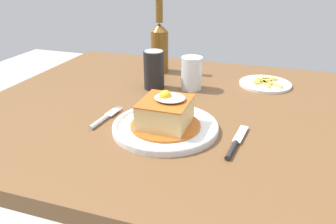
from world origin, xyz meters
The scene contains 9 objects.
dining_table centered at (0.00, 0.00, 0.66)m, with size 1.14×0.96×0.78m.
main_plate centered at (0.02, -0.15, 0.78)m, with size 0.26×0.26×0.02m.
sandwich_meal centered at (0.02, -0.15, 0.82)m, with size 0.17×0.17×0.09m.
fork centered at (-0.15, -0.16, 0.78)m, with size 0.03×0.14×0.01m.
knife centered at (0.19, -0.19, 0.78)m, with size 0.03×0.17×0.01m.
soda_can centered at (-0.12, 0.11, 0.84)m, with size 0.07×0.07×0.12m.
beer_bottle_amber centered at (-0.16, 0.29, 0.87)m, with size 0.06×0.06×0.27m.
drinking_glass centered at (0.00, 0.15, 0.82)m, with size 0.07×0.07×0.10m.
side_plate_fries centered at (0.23, 0.26, 0.78)m, with size 0.17×0.17×0.02m.
Camera 1 is at (0.26, -0.86, 1.16)m, focal length 36.25 mm.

